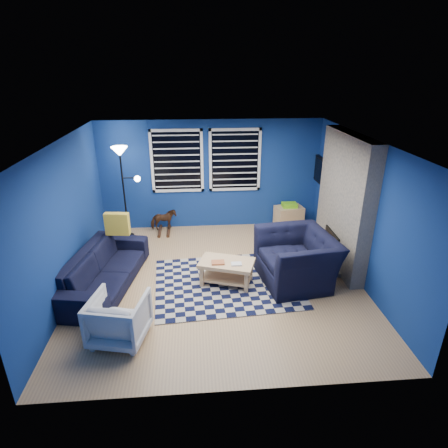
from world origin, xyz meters
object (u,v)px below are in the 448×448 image
coffee_table (227,268)px  floor_lamp (122,164)px  armchair_big (297,258)px  rocking_horse (164,220)px  tv (323,172)px  armchair_bent (119,318)px  sofa (105,269)px  cabinet (289,217)px

coffee_table → floor_lamp: 3.23m
armchair_big → rocking_horse: armchair_big is taller
tv → armchair_bent: (-3.93, -3.44, -1.06)m
rocking_horse → coffee_table: 2.63m
armchair_bent → floor_lamp: bearing=-70.8°
armchair_bent → floor_lamp: (-0.39, 3.46, 1.32)m
coffee_table → floor_lamp: bearing=133.2°
floor_lamp → armchair_big: bearing=-33.2°
armchair_big → sofa: bearing=-100.2°
tv → cabinet: bearing=158.2°
tv → armchair_big: size_ratio=0.74×
floor_lamp → cabinet: bearing=3.5°
tv → armchair_bent: 5.33m
tv → armchair_bent: bearing=-138.8°
rocking_horse → tv: bearing=-108.8°
armchair_bent → rocking_horse: 3.65m
coffee_table → floor_lamp: floor_lamp is taller
armchair_big → armchair_bent: armchair_big is taller
tv → sofa: (-4.42, -2.02, -1.07)m
sofa → armchair_big: (3.35, -0.09, 0.11)m
tv → floor_lamp: bearing=179.7°
coffee_table → cabinet: (1.69, 2.37, -0.05)m
sofa → armchair_big: 3.36m
sofa → rocking_horse: (0.86, 2.21, -0.02)m
sofa → floor_lamp: bearing=7.5°
floor_lamp → sofa: bearing=-92.8°
sofa → coffee_table: size_ratio=2.17×
sofa → floor_lamp: 2.44m
sofa → rocking_horse: 2.37m
armchair_bent → coffee_table: armchair_bent is taller
armchair_bent → floor_lamp: floor_lamp is taller
tv → armchair_big: tv is taller
rocking_horse → floor_lamp: 1.56m
coffee_table → cabinet: size_ratio=1.54×
armchair_big → cabinet: size_ratio=1.98×
coffee_table → rocking_horse: bearing=118.3°
sofa → cabinet: bearing=-48.9°
armchair_bent → coffee_table: 2.09m
sofa → coffee_table: bearing=-82.7°
armchair_bent → cabinet: 4.95m
armchair_big → coffee_table: 1.25m
cabinet → tv: bearing=-32.4°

